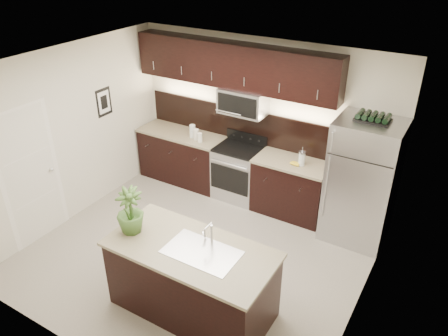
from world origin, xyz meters
The scene contains 12 objects.
ground centered at (0.00, 0.00, 0.00)m, with size 4.50×4.50×0.00m, color gray.
room_walls centered at (-0.11, -0.04, 1.70)m, with size 4.52×4.02×2.71m.
counter_run centered at (-0.46, 1.69, 0.47)m, with size 3.51×0.65×0.94m.
upper_fixtures centered at (-0.43, 1.84, 2.14)m, with size 3.49×0.40×1.66m.
island centered at (0.54, -0.85, 0.47)m, with size 1.96×0.96×0.94m.
sink_faucet centered at (0.69, -0.84, 0.96)m, with size 0.84×0.50×0.28m.
refrigerator centered at (1.80, 1.63, 0.94)m, with size 0.90×0.81×1.87m, color #B2B2B7.
wine_rack centered at (1.80, 1.63, 1.92)m, with size 0.46×0.29×0.11m.
plant centered at (-0.24, -0.95, 1.23)m, with size 0.32×0.32×0.58m, color #395A24.
canisters centered at (-1.06, 1.60, 1.04)m, with size 0.31×0.19×0.22m.
french_press centered at (0.87, 1.64, 1.05)m, with size 0.10×0.10×0.30m.
bananas centered at (0.74, 1.61, 0.96)m, with size 0.16×0.12×0.05m, color gold.
Camera 1 is at (2.86, -4.00, 4.11)m, focal length 35.00 mm.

